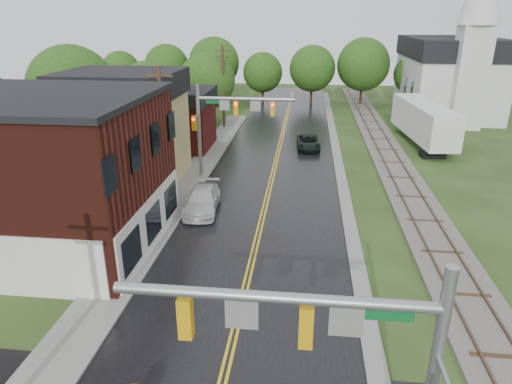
% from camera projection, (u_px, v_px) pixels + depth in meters
% --- Properties ---
extents(main_road, '(10.00, 90.00, 0.02)m').
position_uv_depth(main_road, '(274.00, 167.00, 38.31)').
color(main_road, black).
rests_on(main_road, ground).
extents(curb_right, '(0.80, 70.00, 0.12)m').
position_uv_depth(curb_right, '(336.00, 153.00, 42.38)').
color(curb_right, gray).
rests_on(curb_right, ground).
extents(sidewalk_left, '(2.40, 50.00, 0.12)m').
position_uv_depth(sidewalk_left, '(188.00, 185.00, 34.33)').
color(sidewalk_left, gray).
rests_on(sidewalk_left, ground).
extents(brick_building, '(14.30, 10.30, 8.30)m').
position_uv_depth(brick_building, '(20.00, 172.00, 24.22)').
color(brick_building, '#43160E').
rests_on(brick_building, ground).
extents(yellow_house, '(8.00, 7.00, 6.40)m').
position_uv_depth(yellow_house, '(127.00, 139.00, 34.60)').
color(yellow_house, tan).
rests_on(yellow_house, ground).
extents(darkred_building, '(7.00, 6.00, 4.40)m').
position_uv_depth(darkred_building, '(174.00, 125.00, 43.19)').
color(darkred_building, '#3F0F0C').
rests_on(darkred_building, ground).
extents(church, '(10.40, 18.40, 20.00)m').
position_uv_depth(church, '(452.00, 68.00, 56.09)').
color(church, silver).
rests_on(church, ground).
extents(railroad, '(3.20, 80.00, 0.30)m').
position_uv_depth(railroad, '(387.00, 153.00, 41.86)').
color(railroad, '#59544C').
rests_on(railroad, ground).
extents(traffic_signal_near, '(7.34, 0.30, 7.20)m').
position_uv_depth(traffic_signal_near, '(339.00, 348.00, 10.21)').
color(traffic_signal_near, gray).
rests_on(traffic_signal_near, ground).
extents(traffic_signal_far, '(7.34, 0.43, 7.20)m').
position_uv_depth(traffic_signal_far, '(226.00, 115.00, 34.09)').
color(traffic_signal_far, gray).
rests_on(traffic_signal_far, ground).
extents(utility_pole_b, '(1.80, 0.28, 9.00)m').
position_uv_depth(utility_pole_b, '(163.00, 133.00, 29.90)').
color(utility_pole_b, '#382616').
rests_on(utility_pole_b, ground).
extents(utility_pole_c, '(1.80, 0.28, 9.00)m').
position_uv_depth(utility_pole_c, '(223.00, 85.00, 50.28)').
color(utility_pole_c, '#382616').
rests_on(utility_pole_c, ground).
extents(tree_left_b, '(7.60, 7.60, 9.69)m').
position_uv_depth(tree_left_b, '(74.00, 91.00, 39.87)').
color(tree_left_b, black).
rests_on(tree_left_b, ground).
extents(tree_left_c, '(6.00, 6.00, 7.65)m').
position_uv_depth(tree_left_c, '(149.00, 92.00, 47.30)').
color(tree_left_c, black).
rests_on(tree_left_c, ground).
extents(tree_left_e, '(6.40, 6.40, 8.16)m').
position_uv_depth(tree_left_e, '(209.00, 82.00, 52.22)').
color(tree_left_e, black).
rests_on(tree_left_e, ground).
extents(suv_dark, '(2.36, 4.64, 1.26)m').
position_uv_depth(suv_dark, '(308.00, 143.00, 43.38)').
color(suv_dark, black).
rests_on(suv_dark, ground).
extents(pickup_white, '(2.40, 5.13, 1.45)m').
position_uv_depth(pickup_white, '(202.00, 200.00, 29.58)').
color(pickup_white, silver).
rests_on(pickup_white, ground).
extents(semi_trailer, '(3.96, 12.92, 3.98)m').
position_uv_depth(semi_trailer, '(424.00, 120.00, 44.48)').
color(semi_trailer, black).
rests_on(semi_trailer, ground).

